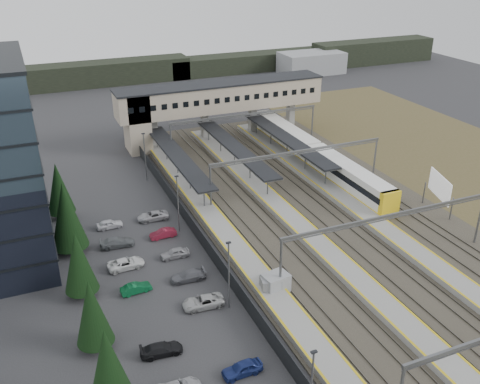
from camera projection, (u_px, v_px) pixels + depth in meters
name	position (u px, v px, depth m)	size (l,w,h in m)	color
ground	(265.00, 255.00, 66.35)	(220.00, 220.00, 0.00)	#2B2B2D
conifer_row	(83.00, 278.00, 53.34)	(4.42, 49.82, 9.50)	black
car_park	(175.00, 303.00, 56.56)	(10.54, 44.54, 1.29)	silver
lampposts	(200.00, 232.00, 62.72)	(0.50, 53.25, 8.07)	slate
fence	(202.00, 239.00, 67.80)	(0.08, 90.00, 2.00)	#26282B
relay_cabin_near	(276.00, 284.00, 58.79)	(3.10, 2.47, 2.34)	gray
relay_cabin_far	(271.00, 286.00, 58.71)	(2.51, 2.22, 2.03)	gray
rail_corridor	(311.00, 221.00, 73.67)	(34.00, 90.00, 0.92)	#332F27
canopies	(234.00, 147.00, 89.61)	(23.10, 30.00, 3.28)	black
footbridge	(208.00, 101.00, 100.63)	(40.40, 6.40, 11.20)	#B7A98D
gantries	(338.00, 186.00, 70.49)	(28.40, 62.28, 7.17)	slate
train	(315.00, 155.00, 91.19)	(3.04, 42.20, 3.82)	white
billboard	(440.00, 188.00, 75.11)	(2.12, 6.32, 5.70)	slate
treeline_far	(202.00, 67.00, 150.28)	(170.00, 19.00, 7.00)	black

